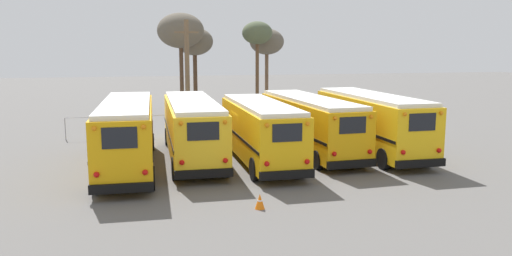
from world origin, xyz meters
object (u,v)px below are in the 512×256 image
object	(u,v)px
utility_pole	(187,71)
traffic_cone	(260,201)
school_bus_0	(127,132)
bare_tree_3	(181,31)
bare_tree_0	(257,35)
bare_tree_2	(195,43)
school_bus_1	(192,127)
bare_tree_1	(267,43)
school_bus_4	(371,121)
school_bus_2	(260,130)
school_bus_3	(309,123)

from	to	relation	value
utility_pole	traffic_cone	xyz separation A→B (m)	(0.49, -21.44, -3.75)
school_bus_0	bare_tree_3	distance (m)	19.76
bare_tree_0	bare_tree_2	xyz separation A→B (m)	(-5.10, 2.71, -0.65)
school_bus_1	traffic_cone	xyz separation A→B (m)	(1.48, -8.84, -1.42)
bare_tree_1	school_bus_4	bearing A→B (deg)	-87.77
bare_tree_0	utility_pole	bearing A→B (deg)	-147.30
bare_tree_2	traffic_cone	xyz separation A→B (m)	(-0.86, -28.28, -5.94)
school_bus_4	traffic_cone	bearing A→B (deg)	-135.41
school_bus_2	utility_pole	xyz separation A→B (m)	(-2.26, 14.26, 2.35)
utility_pole	bare_tree_3	size ratio (longest dim) A/B	0.91
school_bus_0	bare_tree_1	world-z (taller)	bare_tree_1
school_bus_0	school_bus_1	xyz separation A→B (m)	(3.24, 1.47, -0.07)
traffic_cone	bare_tree_2	bearing A→B (deg)	88.26
bare_tree_2	traffic_cone	size ratio (longest dim) A/B	13.49
school_bus_0	bare_tree_3	bearing A→B (deg)	77.32
school_bus_0	bare_tree_0	distance (m)	21.71
bare_tree_0	bare_tree_2	world-z (taller)	bare_tree_0
school_bus_2	bare_tree_3	distance (m)	19.66
school_bus_0	bare_tree_0	size ratio (longest dim) A/B	1.36
school_bus_2	school_bus_3	world-z (taller)	school_bus_2
school_bus_4	bare_tree_3	world-z (taller)	bare_tree_3
school_bus_4	school_bus_2	bearing A→B (deg)	-171.65
school_bus_4	utility_pole	bearing A→B (deg)	123.31
bare_tree_2	bare_tree_3	size ratio (longest dim) A/B	0.87
school_bus_1	school_bus_3	size ratio (longest dim) A/B	1.03
school_bus_4	utility_pole	size ratio (longest dim) A/B	1.31
school_bus_2	bare_tree_1	xyz separation A→B (m)	(5.71, 20.98, 4.55)
school_bus_2	bare_tree_0	size ratio (longest dim) A/B	1.19
school_bus_0	utility_pole	world-z (taller)	utility_pole
school_bus_1	bare_tree_0	bearing A→B (deg)	66.03
school_bus_2	school_bus_3	distance (m)	3.73
school_bus_4	bare_tree_2	world-z (taller)	bare_tree_2
school_bus_1	school_bus_2	distance (m)	3.65
school_bus_2	traffic_cone	distance (m)	7.52
bare_tree_1	traffic_cone	distance (m)	29.74
utility_pole	traffic_cone	distance (m)	21.77
bare_tree_1	bare_tree_2	size ratio (longest dim) A/B	0.99
utility_pole	bare_tree_1	world-z (taller)	utility_pole
school_bus_4	bare_tree_2	xyz separation A→B (m)	(-7.39, 20.15, 4.45)
utility_pole	bare_tree_0	world-z (taller)	bare_tree_0
school_bus_3	school_bus_2	bearing A→B (deg)	-150.34
school_bus_1	bare_tree_1	bearing A→B (deg)	65.14
bare_tree_2	school_bus_2	bearing A→B (deg)	-87.55
bare_tree_0	bare_tree_1	xyz separation A→B (m)	(1.51, 2.59, -0.64)
school_bus_4	bare_tree_0	xyz separation A→B (m)	(-2.30, 17.44, 5.10)
school_bus_2	school_bus_3	size ratio (longest dim) A/B	0.90
school_bus_4	bare_tree_1	distance (m)	20.54
bare_tree_3	school_bus_3	bearing A→B (deg)	-71.80
school_bus_0	bare_tree_0	world-z (taller)	bare_tree_0
school_bus_4	utility_pole	xyz separation A→B (m)	(-8.74, 13.30, 2.26)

